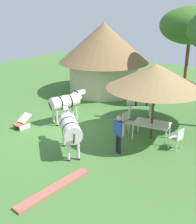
% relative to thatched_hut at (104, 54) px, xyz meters
% --- Properties ---
extents(ground_plane, '(36.00, 36.00, 0.00)m').
position_rel_thatched_hut_xyz_m(ground_plane, '(2.70, -5.90, -2.58)').
color(ground_plane, '#447234').
extents(thatched_hut, '(5.94, 5.94, 4.59)m').
position_rel_thatched_hut_xyz_m(thatched_hut, '(0.00, 0.00, 0.00)').
color(thatched_hut, beige).
rests_on(thatched_hut, ground_plane).
extents(shade_umbrella, '(4.03, 4.03, 3.33)m').
position_rel_thatched_hut_xyz_m(shade_umbrella, '(6.14, -4.46, 0.24)').
color(shade_umbrella, '#48301D').
rests_on(shade_umbrella, ground_plane).
extents(patio_dining_table, '(1.72, 1.26, 0.74)m').
position_rel_thatched_hut_xyz_m(patio_dining_table, '(6.14, -4.46, -1.91)').
color(patio_dining_table, silver).
rests_on(patio_dining_table, ground_plane).
extents(patio_chair_near_hut, '(0.44, 0.46, 0.90)m').
position_rel_thatched_hut_xyz_m(patio_chair_near_hut, '(4.83, -4.40, -2.06)').
color(patio_chair_near_hut, silver).
rests_on(patio_chair_near_hut, ground_plane).
extents(patio_chair_west_end, '(0.48, 0.50, 0.90)m').
position_rel_thatched_hut_xyz_m(patio_chair_west_end, '(7.43, -4.65, -2.06)').
color(patio_chair_west_end, silver).
rests_on(patio_chair_west_end, ground_plane).
extents(guest_beside_umbrella, '(0.56, 0.30, 1.59)m').
position_rel_thatched_hut_xyz_m(guest_beside_umbrella, '(5.75, -6.40, -1.62)').
color(guest_beside_umbrella, black).
rests_on(guest_beside_umbrella, ground_plane).
extents(striped_lounge_chair, '(0.57, 0.82, 0.62)m').
position_rel_thatched_hut_xyz_m(striped_lounge_chair, '(0.73, -7.27, -2.33)').
color(striped_lounge_chair, '#D0513F').
rests_on(striped_lounge_chair, ground_plane).
extents(zebra_nearest_camera, '(1.84, 1.42, 1.59)m').
position_rel_thatched_hut_xyz_m(zebra_nearest_camera, '(4.48, -2.73, -1.53)').
color(zebra_nearest_camera, silver).
rests_on(zebra_nearest_camera, ground_plane).
extents(zebra_by_umbrella, '(1.95, 1.59, 1.60)m').
position_rel_thatched_hut_xyz_m(zebra_by_umbrella, '(4.24, -7.54, -1.52)').
color(zebra_by_umbrella, silver).
rests_on(zebra_by_umbrella, ground_plane).
extents(zebra_toward_hut, '(1.01, 2.07, 1.58)m').
position_rel_thatched_hut_xyz_m(zebra_toward_hut, '(1.86, -5.44, -1.54)').
color(zebra_toward_hut, silver).
rests_on(zebra_toward_hut, ground_plane).
extents(acacia_tree_far_lawn, '(3.48, 3.48, 5.53)m').
position_rel_thatched_hut_xyz_m(acacia_tree_far_lawn, '(5.08, 1.43, 1.90)').
color(acacia_tree_far_lawn, brown).
rests_on(acacia_tree_far_lawn, ground_plane).
extents(brick_patio_kerb, '(0.48, 2.81, 0.08)m').
position_rel_thatched_hut_xyz_m(brick_patio_kerb, '(5.54, -9.65, -2.54)').
color(brick_patio_kerb, '#A95D4D').
rests_on(brick_patio_kerb, ground_plane).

